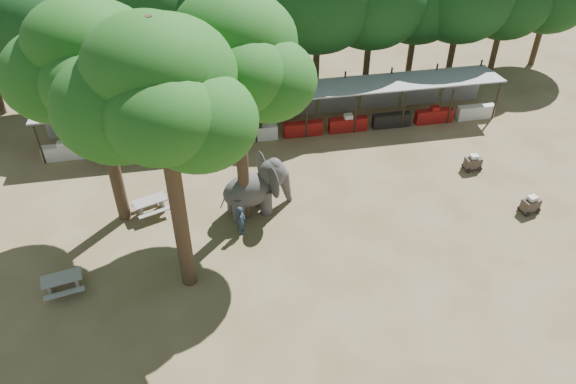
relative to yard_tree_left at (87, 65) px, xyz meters
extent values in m
plane|color=brown|center=(9.13, -7.19, -8.20)|extent=(100.00, 100.00, 0.00)
cube|color=gray|center=(9.13, 6.81, -5.70)|extent=(28.00, 2.99, 0.39)
cylinder|color=#2D2319|center=(-3.47, 5.46, -7.00)|extent=(0.12, 0.12, 2.40)
cylinder|color=#2D2319|center=(-3.47, 8.16, -6.80)|extent=(0.12, 0.12, 2.80)
cube|color=silver|center=(-3.47, 5.71, -7.75)|extent=(2.38, 0.50, 0.90)
cube|color=gray|center=(-3.47, 8.11, -7.20)|extent=(2.52, 0.12, 2.00)
cylinder|color=#2D2319|center=(-0.67, 5.46, -7.00)|extent=(0.12, 0.12, 2.40)
cylinder|color=#2D2319|center=(-0.67, 8.16, -6.80)|extent=(0.12, 0.12, 2.80)
cube|color=black|center=(-0.67, 5.71, -7.75)|extent=(2.38, 0.50, 0.90)
cube|color=gray|center=(-0.67, 8.11, -7.20)|extent=(2.52, 0.12, 2.00)
cylinder|color=#2D2319|center=(2.13, 5.46, -7.00)|extent=(0.12, 0.12, 2.40)
cylinder|color=#2D2319|center=(2.13, 8.16, -6.80)|extent=(0.12, 0.12, 2.80)
cube|color=black|center=(2.13, 5.71, -7.75)|extent=(2.38, 0.50, 0.90)
cube|color=gray|center=(2.13, 8.11, -7.20)|extent=(2.52, 0.12, 2.00)
cylinder|color=#2D2319|center=(4.93, 5.46, -7.00)|extent=(0.12, 0.12, 2.40)
cylinder|color=#2D2319|center=(4.93, 8.16, -6.80)|extent=(0.12, 0.12, 2.80)
cube|color=gray|center=(4.93, 5.71, -7.75)|extent=(2.38, 0.50, 0.90)
cube|color=gray|center=(4.93, 8.11, -7.20)|extent=(2.52, 0.12, 2.00)
cylinder|color=#2D2319|center=(7.73, 5.46, -7.00)|extent=(0.12, 0.12, 2.40)
cylinder|color=#2D2319|center=(7.73, 8.16, -6.80)|extent=(0.12, 0.12, 2.80)
cube|color=silver|center=(7.73, 5.71, -7.75)|extent=(2.38, 0.50, 0.90)
cube|color=gray|center=(7.73, 8.11, -7.20)|extent=(2.52, 0.12, 2.00)
cylinder|color=#2D2319|center=(10.53, 5.46, -7.00)|extent=(0.12, 0.12, 2.40)
cylinder|color=#2D2319|center=(10.53, 8.16, -6.80)|extent=(0.12, 0.12, 2.80)
cube|color=maroon|center=(10.53, 5.71, -7.75)|extent=(2.38, 0.50, 0.90)
cube|color=gray|center=(10.53, 8.11, -7.20)|extent=(2.52, 0.12, 2.00)
cylinder|color=#2D2319|center=(13.33, 5.46, -7.00)|extent=(0.12, 0.12, 2.40)
cylinder|color=#2D2319|center=(13.33, 8.16, -6.80)|extent=(0.12, 0.12, 2.80)
cube|color=maroon|center=(13.33, 5.71, -7.75)|extent=(2.38, 0.50, 0.90)
cube|color=gray|center=(13.33, 8.11, -7.20)|extent=(2.52, 0.12, 2.00)
cylinder|color=#2D2319|center=(16.13, 5.46, -7.00)|extent=(0.12, 0.12, 2.40)
cylinder|color=#2D2319|center=(16.13, 8.16, -6.80)|extent=(0.12, 0.12, 2.80)
cube|color=black|center=(16.13, 5.71, -7.75)|extent=(2.38, 0.50, 0.90)
cube|color=gray|center=(16.13, 8.11, -7.20)|extent=(2.52, 0.12, 2.00)
cylinder|color=#2D2319|center=(18.93, 5.46, -7.00)|extent=(0.12, 0.12, 2.40)
cylinder|color=#2D2319|center=(18.93, 8.16, -6.80)|extent=(0.12, 0.12, 2.80)
cube|color=maroon|center=(18.93, 5.71, -7.75)|extent=(2.38, 0.50, 0.90)
cube|color=gray|center=(18.93, 8.11, -7.20)|extent=(2.52, 0.12, 2.00)
cylinder|color=#2D2319|center=(21.73, 5.46, -7.00)|extent=(0.12, 0.12, 2.40)
cylinder|color=#2D2319|center=(21.73, 8.16, -6.80)|extent=(0.12, 0.12, 2.80)
cube|color=silver|center=(21.73, 5.71, -7.75)|extent=(2.38, 0.50, 0.90)
cube|color=gray|center=(21.73, 8.11, -7.20)|extent=(2.52, 0.12, 2.00)
cylinder|color=#332316|center=(0.13, -0.19, -3.60)|extent=(0.60, 0.60, 9.20)
cone|color=#332316|center=(0.13, -0.19, 1.00)|extent=(0.57, 0.57, 2.88)
ellipsoid|color=#154A15|center=(-1.27, 0.11, -0.38)|extent=(4.80, 4.80, 3.94)
ellipsoid|color=#154A15|center=(1.33, -0.79, -0.78)|extent=(4.20, 4.20, 3.44)
ellipsoid|color=#154A15|center=(0.33, 0.91, 0.22)|extent=(5.20, 5.20, 4.26)
ellipsoid|color=#154A15|center=(0.13, -1.49, -0.08)|extent=(3.80, 3.80, 3.12)
ellipsoid|color=#154A15|center=(-0.17, 0.01, 1.02)|extent=(4.40, 4.40, 3.61)
cylinder|color=#332316|center=(3.13, -5.19, -3.00)|extent=(0.64, 0.64, 10.40)
cone|color=#332316|center=(3.13, -5.19, 2.20)|extent=(0.61, 0.61, 3.25)
ellipsoid|color=#154A15|center=(1.73, -4.89, 0.64)|extent=(4.80, 4.80, 3.94)
ellipsoid|color=#154A15|center=(4.33, -5.79, 0.24)|extent=(4.20, 4.20, 3.44)
ellipsoid|color=#154A15|center=(3.33, -4.09, 1.24)|extent=(5.20, 5.20, 4.26)
ellipsoid|color=#154A15|center=(3.13, -6.49, 0.94)|extent=(3.80, 3.80, 3.12)
ellipsoid|color=#154A15|center=(2.83, -4.99, 2.04)|extent=(4.40, 4.40, 3.61)
cylinder|color=#332316|center=(6.13, -1.19, -3.40)|extent=(0.56, 0.56, 9.60)
cone|color=#332316|center=(6.13, -1.19, 1.40)|extent=(0.53, 0.53, 3.00)
ellipsoid|color=#154A15|center=(4.73, -0.89, -0.04)|extent=(4.80, 4.80, 3.94)
ellipsoid|color=#154A15|center=(7.33, -1.79, -0.44)|extent=(4.20, 4.20, 3.44)
ellipsoid|color=#154A15|center=(6.33, -0.09, 0.56)|extent=(5.20, 5.20, 4.26)
ellipsoid|color=#154A15|center=(6.13, -2.49, 0.26)|extent=(3.80, 3.80, 3.12)
ellipsoid|color=#154A15|center=(5.83, -0.99, 1.36)|extent=(4.40, 4.40, 3.61)
cylinder|color=#332316|center=(-7.53, 11.81, -6.33)|extent=(0.44, 0.44, 3.74)
cylinder|color=#332316|center=(-4.20, 11.81, -6.33)|extent=(0.44, 0.44, 3.74)
ellipsoid|color=black|center=(-4.20, 11.81, -2.68)|extent=(6.46, 5.95, 5.61)
cylinder|color=#332316|center=(-0.87, 11.81, -6.33)|extent=(0.44, 0.44, 3.74)
ellipsoid|color=black|center=(-0.87, 11.81, -2.68)|extent=(6.46, 5.95, 5.61)
cylinder|color=#332316|center=(2.47, 11.81, -6.33)|extent=(0.44, 0.44, 3.74)
ellipsoid|color=black|center=(2.47, 11.81, -2.68)|extent=(6.46, 5.95, 5.61)
cylinder|color=#332316|center=(5.80, 11.81, -6.33)|extent=(0.44, 0.44, 3.74)
ellipsoid|color=black|center=(5.80, 11.81, -2.68)|extent=(6.46, 5.95, 5.61)
cylinder|color=#332316|center=(9.13, 11.81, -6.33)|extent=(0.44, 0.44, 3.74)
ellipsoid|color=black|center=(9.13, 11.81, -2.68)|extent=(6.46, 5.95, 5.61)
cylinder|color=#332316|center=(12.47, 11.81, -6.33)|extent=(0.44, 0.44, 3.74)
ellipsoid|color=black|center=(12.47, 11.81, -2.68)|extent=(6.46, 5.95, 5.61)
cylinder|color=#332316|center=(15.80, 11.81, -6.33)|extent=(0.44, 0.44, 3.74)
ellipsoid|color=black|center=(15.80, 11.81, -2.68)|extent=(6.46, 5.95, 5.61)
cylinder|color=#332316|center=(19.13, 11.81, -6.33)|extent=(0.44, 0.44, 3.74)
ellipsoid|color=black|center=(19.13, 11.81, -2.68)|extent=(6.46, 5.95, 5.61)
cylinder|color=#332316|center=(22.47, 11.81, -6.33)|extent=(0.44, 0.44, 3.74)
cylinder|color=#332316|center=(25.80, 11.81, -6.33)|extent=(0.44, 0.44, 3.74)
cylinder|color=#332316|center=(29.13, 11.81, -6.33)|extent=(0.44, 0.44, 3.74)
ellipsoid|color=#3A3838|center=(6.39, -0.94, -6.80)|extent=(2.97, 2.17, 1.73)
cylinder|color=#3A3838|center=(5.78, -1.52, -7.48)|extent=(0.75, 0.75, 1.45)
cylinder|color=#3A3838|center=(5.58, -0.72, -7.48)|extent=(0.75, 0.75, 1.45)
cylinder|color=#3A3838|center=(7.20, -1.16, -7.48)|extent=(0.75, 0.75, 1.45)
cylinder|color=#3A3838|center=(7.00, -0.36, -7.48)|extent=(0.75, 0.75, 1.45)
ellipsoid|color=#3A3838|center=(7.62, -0.63, -6.19)|extent=(1.73, 1.52, 1.60)
ellipsoid|color=#3A3838|center=(7.57, -1.45, -6.15)|extent=(0.56, 1.34, 1.64)
ellipsoid|color=#3A3838|center=(7.19, 0.07, -6.15)|extent=(0.56, 1.34, 1.64)
cone|color=#3A3838|center=(8.38, -0.44, -7.29)|extent=(0.80, 0.80, 1.81)
imported|color=#26384C|center=(5.80, -2.43, -7.40)|extent=(0.48, 0.63, 1.59)
cube|color=gray|center=(-2.21, -4.79, -7.40)|extent=(1.79, 1.10, 0.07)
cube|color=gray|center=(-2.76, -4.90, -7.81)|extent=(0.24, 0.68, 0.78)
cube|color=gray|center=(-1.67, -4.67, -7.81)|extent=(0.24, 0.68, 0.78)
cube|color=gray|center=(-2.09, -5.39, -7.73)|extent=(1.69, 0.61, 0.06)
cube|color=gray|center=(-2.33, -4.19, -7.73)|extent=(1.69, 0.61, 0.06)
cube|color=gray|center=(1.46, -0.11, -7.41)|extent=(1.81, 1.28, 0.07)
cube|color=gray|center=(0.94, -0.29, -7.82)|extent=(0.33, 0.66, 0.77)
cube|color=gray|center=(1.98, 0.08, -7.82)|extent=(0.33, 0.66, 0.77)
cube|color=gray|center=(1.66, -0.68, -7.74)|extent=(1.65, 0.82, 0.06)
cube|color=gray|center=(1.26, 0.46, -7.74)|extent=(1.65, 0.82, 0.06)
cube|color=#382E27|center=(20.41, -3.47, -7.76)|extent=(0.99, 0.72, 0.62)
cylinder|color=black|center=(20.13, -3.84, -8.07)|extent=(0.27, 0.11, 0.27)
cylinder|color=black|center=(20.82, -3.68, -8.07)|extent=(0.27, 0.11, 0.27)
cylinder|color=black|center=(20.00, -3.26, -8.07)|extent=(0.27, 0.11, 0.27)
cylinder|color=black|center=(20.69, -3.10, -8.07)|extent=(0.27, 0.11, 0.27)
cube|color=silver|center=(20.41, -3.47, -7.36)|extent=(0.51, 0.45, 0.22)
cube|color=#382E27|center=(19.14, 0.51, -7.76)|extent=(0.90, 0.57, 0.62)
cylinder|color=black|center=(18.80, 0.21, -8.07)|extent=(0.27, 0.06, 0.26)
cylinder|color=black|center=(19.51, 0.24, -8.07)|extent=(0.27, 0.06, 0.26)
cylinder|color=black|center=(18.78, 0.79, -8.07)|extent=(0.27, 0.06, 0.26)
cylinder|color=black|center=(19.48, 0.82, -8.07)|extent=(0.27, 0.06, 0.26)
cube|color=silver|center=(19.14, 0.51, -7.36)|extent=(0.45, 0.37, 0.22)
camera|label=1|loc=(4.33, -22.84, 10.27)|focal=35.00mm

